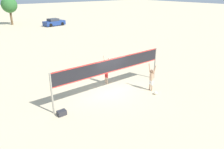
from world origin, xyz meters
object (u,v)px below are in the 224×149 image
volleyball (156,93)px  tree_left_cluster (9,5)px  player_blocker (106,70)px  gear_bag (62,113)px  parked_car_near (54,22)px  volleyball_net (112,68)px  player_spiker (152,77)px

volleyball → tree_left_cluster: (1.02, 38.70, 3.65)m
player_blocker → tree_left_cluster: tree_left_cluster is taller
player_blocker → gear_bag: 5.25m
volleyball → parked_car_near: bearing=77.6°
gear_bag → player_blocker: bearing=23.5°
tree_left_cluster → player_blocker: bearing=-94.1°
volleyball_net → gear_bag: size_ratio=17.31×
volleyball_net → volleyball: size_ratio=37.38×
volleyball_net → volleyball: (2.19, -2.05, -1.73)m
parked_car_near → tree_left_cluster: size_ratio=0.82×
player_blocker → parked_car_near: player_blocker is taller
parked_car_near → player_blocker: bearing=-114.6°
tree_left_cluster → parked_car_near: bearing=-46.5°
gear_bag → tree_left_cluster: bearing=78.9°
player_spiker → tree_left_cluster: 38.15m
volleyball → player_blocker: bearing=112.7°
parked_car_near → player_spiker: bearing=-110.1°
volleyball → tree_left_cluster: 38.89m
volleyball → gear_bag: (-6.24, 1.56, 0.03)m
volleyball_net → volleyball: 3.46m
player_blocker → gear_bag: bearing=-66.5°
volleyball → tree_left_cluster: tree_left_cluster is taller
player_spiker → parked_car_near: size_ratio=0.45×
volleyball_net → player_blocker: size_ratio=4.09×
player_blocker → gear_bag: player_blocker is taller
player_spiker → parked_car_near: (6.89, 31.61, -0.39)m
tree_left_cluster → player_spiker: bearing=-91.2°
player_blocker → volleyball: bearing=22.7°
player_spiker → player_blocker: (-1.74, 2.94, 0.09)m
volleyball_net → volleyball: bearing=-43.1°
player_blocker → tree_left_cluster: bearing=175.9°
volleyball_net → volleyball: volleyball_net is taller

